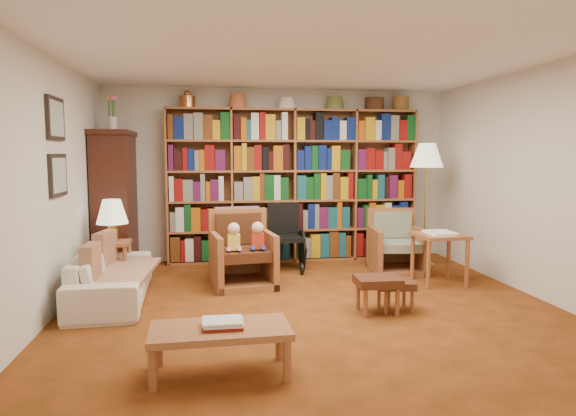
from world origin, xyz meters
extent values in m
plane|color=#8C3D15|center=(0.00, 0.00, 0.00)|extent=(5.00, 5.00, 0.00)
plane|color=white|center=(0.00, 0.00, 2.50)|extent=(5.00, 5.00, 0.00)
plane|color=silver|center=(0.00, 2.50, 1.25)|extent=(5.00, 0.00, 5.00)
plane|color=silver|center=(0.00, -2.50, 1.25)|extent=(5.00, 0.00, 5.00)
plane|color=silver|center=(-2.50, 0.00, 1.25)|extent=(0.00, 5.00, 5.00)
plane|color=silver|center=(2.50, 0.00, 1.25)|extent=(0.00, 5.00, 5.00)
cube|color=#A45F33|center=(0.20, 2.34, 1.10)|extent=(3.60, 0.30, 2.20)
cube|color=#3D1810|center=(-2.25, 2.00, 0.90)|extent=(0.45, 0.90, 1.80)
cube|color=#3D1810|center=(-2.25, 2.00, 1.83)|extent=(0.50, 0.95, 0.06)
cylinder|color=white|center=(-2.25, 2.00, 1.95)|extent=(0.12, 0.12, 0.18)
cube|color=black|center=(-2.48, 0.30, 1.90)|extent=(0.03, 0.52, 0.42)
cube|color=gray|center=(-2.46, 0.30, 1.90)|extent=(0.01, 0.44, 0.34)
cube|color=black|center=(-2.48, 0.30, 1.35)|extent=(0.03, 0.52, 0.42)
cube|color=gray|center=(-2.46, 0.30, 1.35)|extent=(0.01, 0.44, 0.34)
imported|color=beige|center=(-2.05, 0.54, 0.26)|extent=(1.80, 0.77, 0.52)
cube|color=beige|center=(-2.00, 0.54, 0.30)|extent=(0.81, 1.38, 0.04)
cube|color=maroon|center=(-2.18, 0.89, 0.45)|extent=(0.20, 0.42, 0.41)
cube|color=maroon|center=(-2.18, 0.19, 0.45)|extent=(0.13, 0.39, 0.39)
cube|color=#A45F33|center=(-2.15, 1.20, 0.51)|extent=(0.40, 0.40, 0.04)
cylinder|color=#A45F33|center=(-2.31, 1.05, 0.24)|extent=(0.05, 0.05, 0.49)
cylinder|color=#A45F33|center=(-1.99, 1.05, 0.24)|extent=(0.05, 0.05, 0.49)
cylinder|color=#A45F33|center=(-2.31, 1.36, 0.24)|extent=(0.05, 0.05, 0.49)
cylinder|color=#A45F33|center=(-1.99, 1.36, 0.24)|extent=(0.05, 0.05, 0.49)
cylinder|color=gold|center=(-2.15, 1.20, 0.63)|extent=(0.12, 0.12, 0.20)
cone|color=#F6ECCA|center=(-2.15, 1.20, 0.88)|extent=(0.37, 0.37, 0.29)
cube|color=#A45F33|center=(-0.63, 0.94, 0.04)|extent=(0.80, 0.83, 0.08)
cube|color=#A45F33|center=(-0.95, 0.94, 0.32)|extent=(0.17, 0.74, 0.63)
cube|color=#A45F33|center=(-0.31, 0.94, 0.32)|extent=(0.17, 0.74, 0.63)
cube|color=#A45F33|center=(-0.63, 1.27, 0.44)|extent=(0.72, 0.17, 0.89)
cube|color=#532816|center=(-0.63, 0.91, 0.40)|extent=(0.63, 0.69, 0.12)
cube|color=#532816|center=(-0.63, 1.20, 0.65)|extent=(0.56, 0.17, 0.38)
cube|color=#BE3258|center=(-0.63, 1.30, 0.71)|extent=(0.56, 0.13, 0.40)
cube|color=#A45F33|center=(1.41, 1.34, 0.04)|extent=(0.72, 0.74, 0.07)
cube|color=#A45F33|center=(1.11, 1.34, 0.29)|extent=(0.12, 0.69, 0.59)
cube|color=#A45F33|center=(1.71, 1.34, 0.29)|extent=(0.12, 0.69, 0.59)
cube|color=#A45F33|center=(1.41, 1.65, 0.41)|extent=(0.66, 0.13, 0.82)
cube|color=gray|center=(1.41, 1.31, 0.37)|extent=(0.56, 0.62, 0.11)
cube|color=gray|center=(1.41, 1.58, 0.60)|extent=(0.52, 0.14, 0.35)
cube|color=black|center=(-0.02, 1.67, 0.43)|extent=(0.47, 0.47, 0.06)
cube|color=black|center=(-0.02, 1.89, 0.68)|extent=(0.44, 0.08, 0.43)
cylinder|color=black|center=(-0.26, 1.77, 0.27)|extent=(0.03, 0.54, 0.54)
cylinder|color=black|center=(0.22, 1.77, 0.27)|extent=(0.03, 0.54, 0.54)
cylinder|color=black|center=(-0.19, 1.40, 0.08)|extent=(0.03, 0.15, 0.15)
cylinder|color=black|center=(0.15, 1.40, 0.08)|extent=(0.03, 0.15, 0.15)
cylinder|color=gold|center=(1.95, 1.69, 0.02)|extent=(0.29, 0.29, 0.03)
cylinder|color=gold|center=(1.95, 1.69, 0.72)|extent=(0.03, 0.03, 1.44)
cone|color=#F6ECCA|center=(1.95, 1.69, 1.54)|extent=(0.45, 0.45, 0.33)
cube|color=#A45F33|center=(1.71, 0.71, 0.58)|extent=(0.59, 0.59, 0.04)
cylinder|color=#A45F33|center=(1.48, 0.48, 0.28)|extent=(0.05, 0.05, 0.56)
cylinder|color=#A45F33|center=(1.95, 0.48, 0.28)|extent=(0.05, 0.05, 0.56)
cylinder|color=#A45F33|center=(1.48, 0.95, 0.28)|extent=(0.05, 0.05, 0.56)
cylinder|color=#A45F33|center=(1.95, 0.95, 0.28)|extent=(0.05, 0.05, 0.56)
cube|color=white|center=(1.71, 0.71, 0.62)|extent=(0.33, 0.40, 0.03)
cube|color=#532816|center=(0.61, -0.30, 0.32)|extent=(0.43, 0.37, 0.08)
cylinder|color=#A45F33|center=(0.45, -0.42, 0.14)|extent=(0.04, 0.04, 0.28)
cylinder|color=#A45F33|center=(0.77, -0.42, 0.14)|extent=(0.04, 0.04, 0.28)
cylinder|color=#A45F33|center=(0.45, -0.17, 0.14)|extent=(0.04, 0.04, 0.28)
cylinder|color=#A45F33|center=(0.77, -0.17, 0.14)|extent=(0.04, 0.04, 0.28)
cube|color=#532816|center=(0.81, -0.25, 0.27)|extent=(0.39, 0.35, 0.07)
cylinder|color=#A45F33|center=(0.68, -0.36, 0.12)|extent=(0.04, 0.04, 0.23)
cylinder|color=#A45F33|center=(0.95, -0.36, 0.12)|extent=(0.04, 0.04, 0.23)
cylinder|color=#A45F33|center=(0.68, -0.14, 0.12)|extent=(0.04, 0.04, 0.23)
cylinder|color=#A45F33|center=(0.95, -0.14, 0.12)|extent=(0.04, 0.04, 0.23)
cube|color=#A45F33|center=(-0.94, -1.49, 0.32)|extent=(1.00, 0.53, 0.05)
cylinder|color=#A45F33|center=(-1.39, -1.69, 0.15)|extent=(0.06, 0.06, 0.29)
cylinder|color=#A45F33|center=(-0.49, -1.69, 0.15)|extent=(0.06, 0.06, 0.29)
cylinder|color=#A45F33|center=(-1.39, -1.29, 0.15)|extent=(0.06, 0.06, 0.29)
cylinder|color=#A45F33|center=(-0.49, -1.29, 0.15)|extent=(0.06, 0.06, 0.29)
cube|color=brown|center=(-0.94, -1.49, 0.37)|extent=(0.29, 0.23, 0.05)
camera|label=1|loc=(-0.99, -5.03, 1.56)|focal=32.00mm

